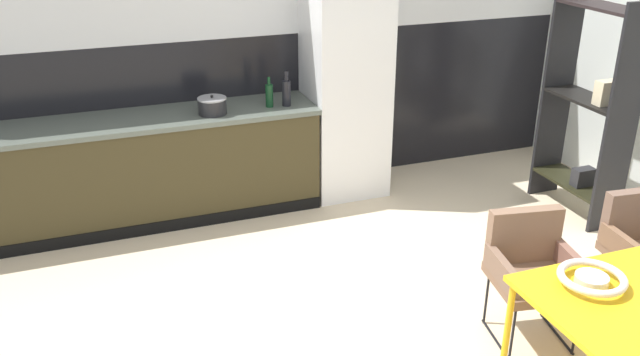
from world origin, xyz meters
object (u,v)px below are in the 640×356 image
fruit_bowl (592,278)px  open_shelf_unit (588,108)px  bottle_oil_tall (286,92)px  bottle_wine_green (269,95)px  armchair_head_of_table (531,261)px  refrigerator_column (346,78)px  cooking_pot (212,106)px

fruit_bowl → open_shelf_unit: (1.55, 1.90, 0.14)m
fruit_bowl → open_shelf_unit: size_ratio=0.19×
bottle_oil_tall → open_shelf_unit: open_shelf_unit is taller
fruit_bowl → bottle_wine_green: bottle_wine_green is taller
armchair_head_of_table → fruit_bowl: 0.68m
bottle_oil_tall → bottle_wine_green: bearing=171.9°
refrigerator_column → cooking_pot: (-1.18, -0.10, -0.09)m
armchair_head_of_table → open_shelf_unit: open_shelf_unit is taller
refrigerator_column → fruit_bowl: 3.00m
bottle_oil_tall → fruit_bowl: bearing=-76.6°
bottle_wine_green → open_shelf_unit: size_ratio=0.14×
refrigerator_column → armchair_head_of_table: bearing=-83.9°
bottle_wine_green → cooking_pot: bearing=-177.0°
fruit_bowl → cooking_pot: size_ratio=1.46×
bottle_wine_green → open_shelf_unit: open_shelf_unit is taller
open_shelf_unit → armchair_head_of_table: bearing=-48.0°
open_shelf_unit → bottle_wine_green: bearing=-112.9°
armchair_head_of_table → cooking_pot: bearing=-47.6°
fruit_bowl → cooking_pot: cooking_pot is taller
cooking_pot → bottle_oil_tall: size_ratio=0.79×
armchair_head_of_table → open_shelf_unit: size_ratio=0.43×
bottle_wine_green → open_shelf_unit: 2.59m
cooking_pot → open_shelf_unit: (2.86, -0.98, -0.04)m
refrigerator_column → open_shelf_unit: (1.68, -1.09, -0.13)m
bottle_oil_tall → armchair_head_of_table: bearing=-70.3°
refrigerator_column → fruit_bowl: refrigerator_column is taller
refrigerator_column → cooking_pot: 1.19m
armchair_head_of_table → cooking_pot: 2.72m
armchair_head_of_table → open_shelf_unit: (1.43, 1.29, 0.41)m
cooking_pot → bottle_oil_tall: (0.62, 0.01, 0.05)m
bottle_wine_green → open_shelf_unit: (2.38, -1.01, -0.07)m
open_shelf_unit → fruit_bowl: bearing=-39.2°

